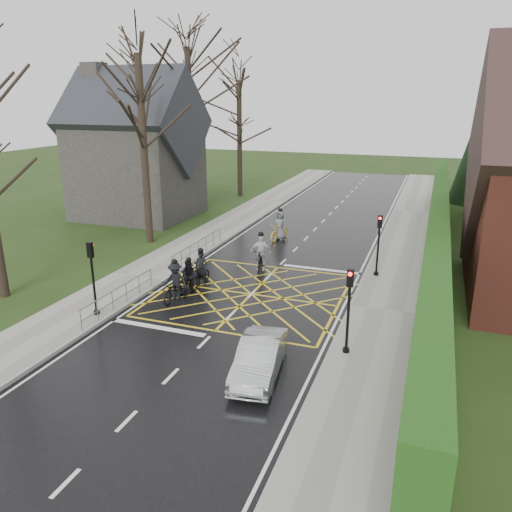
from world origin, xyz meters
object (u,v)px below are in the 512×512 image
Objects in this scene: cyclist_lead at (280,229)px; car at (259,358)px; cyclist_mid at (175,285)px; cyclist_rear at (201,274)px; cyclist_back at (189,280)px; cyclist_front at (260,256)px.

cyclist_lead reaches higher than car.
cyclist_rear is at bearing 78.20° from cyclist_mid.
cyclist_lead is (1.45, 10.93, 0.01)m from cyclist_mid.
cyclist_back is at bearing 126.47° from car.
cyclist_mid is (-0.34, -1.88, 0.08)m from cyclist_rear.
cyclist_front is at bearing -70.75° from cyclist_lead.
cyclist_rear is 1.00× the size of cyclist_mid.
cyclist_lead is (1.11, 9.05, 0.09)m from cyclist_rear.
car is at bearing -52.09° from cyclist_rear.
cyclist_back is 0.82× the size of cyclist_lead.
car is (5.29, -6.56, -0.00)m from cyclist_rear.
cyclist_mid is 0.89× the size of cyclist_lead.
cyclist_lead is at bearing 83.54° from cyclist_front.
cyclist_front is at bearing 58.36° from cyclist_rear.
cyclist_back is at bearing -97.68° from cyclist_rear.
cyclist_front is (2.00, 4.17, 0.10)m from cyclist_back.
cyclist_front reaches higher than car.
cyclist_mid reaches higher than cyclist_rear.
cyclist_front is 10.32m from car.
cyclist_lead reaches higher than cyclist_mid.
car is (4.18, -15.60, -0.10)m from cyclist_lead.
car is at bearing -63.31° from cyclist_lead.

